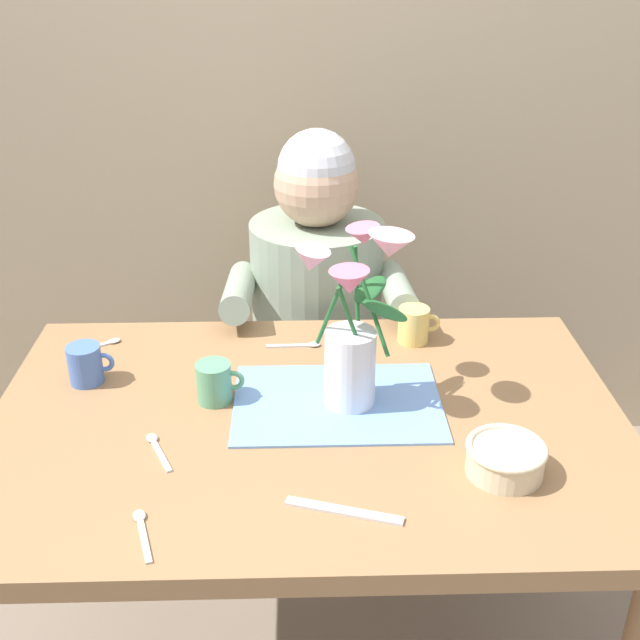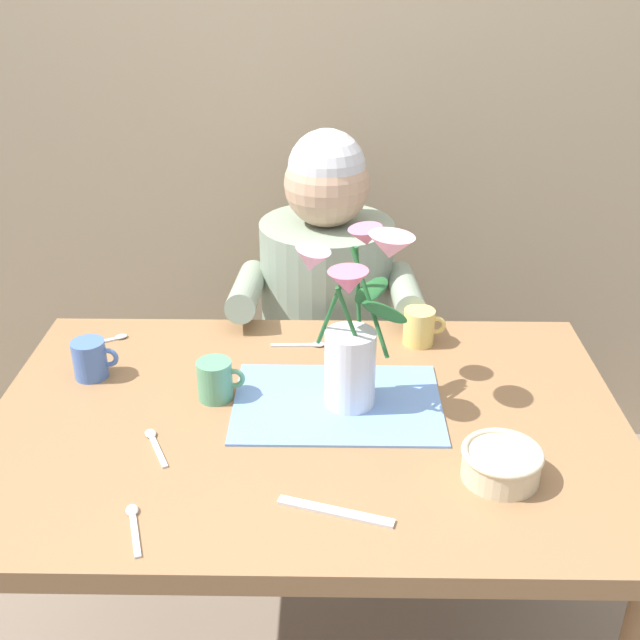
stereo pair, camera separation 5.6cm
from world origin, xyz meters
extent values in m
cube|color=tan|center=(0.00, 1.05, 1.25)|extent=(4.00, 0.10, 2.50)
cube|color=olive|center=(0.00, 0.00, 0.72)|extent=(1.20, 0.80, 0.04)
cylinder|color=olive|center=(-0.54, 0.34, 0.35)|extent=(0.06, 0.06, 0.70)
cylinder|color=olive|center=(0.54, 0.34, 0.35)|extent=(0.06, 0.06, 0.70)
cylinder|color=#4C4C56|center=(0.03, 0.62, 0.20)|extent=(0.30, 0.30, 0.40)
cylinder|color=gray|center=(0.03, 0.62, 0.65)|extent=(0.34, 0.34, 0.50)
sphere|color=tan|center=(0.03, 0.62, 1.00)|extent=(0.21, 0.21, 0.21)
sphere|color=silver|center=(0.03, 0.62, 1.04)|extent=(0.19, 0.19, 0.19)
cylinder|color=gray|center=(-0.16, 0.48, 0.78)|extent=(0.07, 0.33, 0.12)
cylinder|color=gray|center=(0.22, 0.48, 0.78)|extent=(0.07, 0.33, 0.12)
cube|color=#6B93D1|center=(0.06, 0.05, 0.74)|extent=(0.40, 0.28, 0.00)
cylinder|color=silver|center=(0.08, 0.05, 0.82)|extent=(0.10, 0.10, 0.16)
cylinder|color=#23602D|center=(0.11, 0.05, 0.96)|extent=(0.08, 0.08, 0.19)
cone|color=pink|center=(0.15, 0.06, 1.06)|extent=(0.09, 0.08, 0.05)
sphere|color=#E5D14C|center=(0.15, 0.06, 1.07)|extent=(0.02, 0.02, 0.02)
cylinder|color=#23602D|center=(0.09, 0.10, 0.95)|extent=(0.02, 0.01, 0.20)
cone|color=#DB6684|center=(0.11, 0.15, 1.05)|extent=(0.08, 0.08, 0.04)
sphere|color=#E5D14C|center=(0.11, 0.15, 1.05)|extent=(0.02, 0.02, 0.02)
cylinder|color=#23602D|center=(0.04, 0.05, 0.94)|extent=(0.06, 0.06, 0.17)
cone|color=pink|center=(0.01, 0.06, 1.03)|extent=(0.09, 0.09, 0.05)
sphere|color=#E5D14C|center=(0.01, 0.06, 1.04)|extent=(0.02, 0.02, 0.02)
cylinder|color=#23602D|center=(0.08, 0.03, 0.93)|extent=(0.05, 0.06, 0.16)
cone|color=#DB6684|center=(0.07, 0.01, 1.02)|extent=(0.08, 0.08, 0.05)
sphere|color=#E5D14C|center=(0.07, 0.01, 1.02)|extent=(0.02, 0.02, 0.02)
ellipsoid|color=#23602D|center=(0.12, 0.09, 0.96)|extent=(0.09, 0.09, 0.04)
ellipsoid|color=#23602D|center=(0.14, 0.03, 0.95)|extent=(0.09, 0.05, 0.05)
cylinder|color=beige|center=(0.33, -0.17, 0.77)|extent=(0.13, 0.13, 0.05)
torus|color=beige|center=(0.33, -0.17, 0.79)|extent=(0.14, 0.14, 0.01)
cube|color=silver|center=(0.05, -0.26, 0.74)|extent=(0.19, 0.07, 0.00)
cylinder|color=#569970|center=(-0.18, 0.07, 0.78)|extent=(0.07, 0.07, 0.08)
torus|color=#569970|center=(-0.14, 0.07, 0.78)|extent=(0.04, 0.01, 0.04)
cylinder|color=#476BB7|center=(-0.44, 0.14, 0.78)|extent=(0.07, 0.07, 0.08)
torus|color=#476BB7|center=(-0.41, 0.14, 0.78)|extent=(0.04, 0.01, 0.04)
cylinder|color=#E5C666|center=(0.24, 0.29, 0.78)|extent=(0.07, 0.07, 0.08)
torus|color=#E5C666|center=(0.28, 0.29, 0.78)|extent=(0.04, 0.01, 0.04)
cube|color=silver|center=(-0.47, 0.28, 0.74)|extent=(0.09, 0.06, 0.00)
ellipsoid|color=silver|center=(-0.42, 0.31, 0.74)|extent=(0.03, 0.03, 0.01)
cube|color=silver|center=(0.10, 0.24, 0.74)|extent=(0.03, 0.10, 0.00)
ellipsoid|color=silver|center=(0.11, 0.19, 0.74)|extent=(0.02, 0.03, 0.01)
cube|color=silver|center=(-0.25, -0.32, 0.74)|extent=(0.04, 0.10, 0.00)
ellipsoid|color=silver|center=(-0.27, -0.27, 0.74)|extent=(0.03, 0.03, 0.01)
cube|color=silver|center=(-0.04, 0.28, 0.74)|extent=(0.10, 0.01, 0.00)
ellipsoid|color=silver|center=(0.02, 0.28, 0.74)|extent=(0.03, 0.02, 0.01)
cube|color=silver|center=(-0.26, -0.11, 0.74)|extent=(0.05, 0.09, 0.00)
ellipsoid|color=silver|center=(-0.28, -0.06, 0.74)|extent=(0.03, 0.03, 0.01)
camera|label=1|loc=(-0.01, -1.22, 1.57)|focal=43.62mm
camera|label=2|loc=(0.04, -1.22, 1.57)|focal=43.62mm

